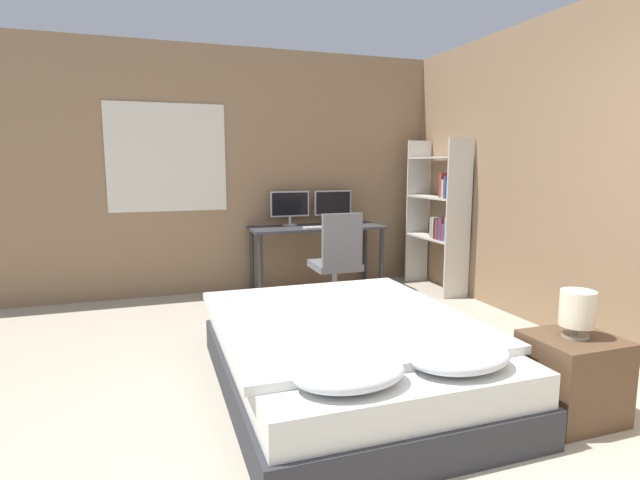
% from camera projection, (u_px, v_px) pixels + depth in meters
% --- Properties ---
extents(wall_back, '(12.00, 0.08, 2.70)m').
position_uv_depth(wall_back, '(271.00, 172.00, 5.71)').
color(wall_back, '#8E7051').
rests_on(wall_back, ground_plane).
extents(wall_side_right, '(0.06, 12.00, 2.70)m').
position_uv_depth(wall_side_right, '(594.00, 175.00, 3.88)').
color(wall_side_right, '#8E7051').
rests_on(wall_side_right, ground_plane).
extents(bed, '(1.58, 2.07, 0.54)m').
position_uv_depth(bed, '(347.00, 355.00, 3.18)').
color(bed, '#2D2D33').
rests_on(bed, ground_plane).
extents(nightstand, '(0.47, 0.43, 0.48)m').
position_uv_depth(nightstand, '(572.00, 378.00, 2.82)').
color(nightstand, brown).
rests_on(nightstand, ground_plane).
extents(bedside_lamp, '(0.19, 0.19, 0.26)m').
position_uv_depth(bedside_lamp, '(577.00, 310.00, 2.76)').
color(bedside_lamp, gray).
rests_on(bedside_lamp, nightstand).
extents(desk, '(1.50, 0.56, 0.74)m').
position_uv_depth(desk, '(317.00, 235.00, 5.63)').
color(desk, '#38383D').
rests_on(desk, ground_plane).
extents(monitor_left, '(0.45, 0.16, 0.39)m').
position_uv_depth(monitor_left, '(290.00, 206.00, 5.67)').
color(monitor_left, '#B7B7BC').
rests_on(monitor_left, desk).
extents(monitor_right, '(0.45, 0.16, 0.39)m').
position_uv_depth(monitor_right, '(333.00, 205.00, 5.84)').
color(monitor_right, '#B7B7BC').
rests_on(monitor_right, desk).
extents(keyboard, '(0.41, 0.13, 0.02)m').
position_uv_depth(keyboard, '(322.00, 227.00, 5.45)').
color(keyboard, '#B7B7BC').
rests_on(keyboard, desk).
extents(computer_mouse, '(0.07, 0.05, 0.04)m').
position_uv_depth(computer_mouse, '(347.00, 225.00, 5.54)').
color(computer_mouse, '#B7B7BC').
rests_on(computer_mouse, desk).
extents(office_chair, '(0.52, 0.52, 0.97)m').
position_uv_depth(office_chair, '(337.00, 271.00, 4.99)').
color(office_chair, black).
rests_on(office_chair, ground_plane).
extents(bookshelf, '(0.30, 0.87, 1.71)m').
position_uv_depth(bookshelf, '(442.00, 210.00, 5.58)').
color(bookshelf, beige).
rests_on(bookshelf, ground_plane).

